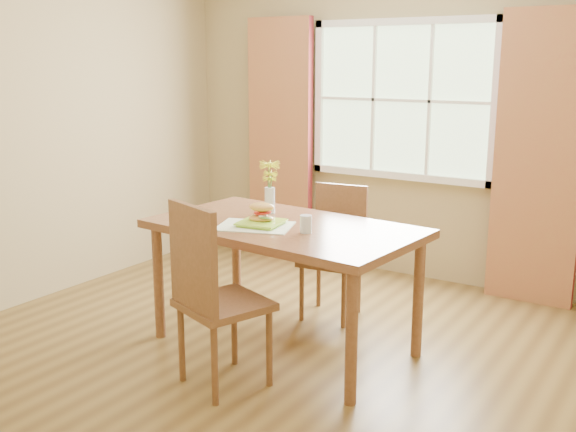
# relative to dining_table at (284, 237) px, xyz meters

# --- Properties ---
(room) EXTENTS (4.24, 3.84, 2.74)m
(room) POSITION_rel_dining_table_xyz_m (-0.02, -0.05, 0.62)
(room) COLOR brown
(room) RESTS_ON ground
(window) EXTENTS (1.62, 0.06, 1.32)m
(window) POSITION_rel_dining_table_xyz_m (-0.02, 1.83, 0.77)
(window) COLOR #A6C695
(window) RESTS_ON room
(curtain_left) EXTENTS (0.65, 0.08, 2.20)m
(curtain_left) POSITION_rel_dining_table_xyz_m (-1.17, 1.73, 0.37)
(curtain_left) COLOR maroon
(curtain_left) RESTS_ON room
(curtain_right) EXTENTS (0.65, 0.08, 2.20)m
(curtain_right) POSITION_rel_dining_table_xyz_m (1.13, 1.73, 0.37)
(curtain_right) COLOR maroon
(curtain_right) RESTS_ON room
(dining_table) EXTENTS (1.75, 1.08, 0.82)m
(dining_table) POSITION_rel_dining_table_xyz_m (0.00, 0.00, 0.00)
(dining_table) COLOR brown
(dining_table) RESTS_ON room
(chair_near) EXTENTS (0.57, 0.57, 1.08)m
(chair_near) POSITION_rel_dining_table_xyz_m (-0.03, -0.71, -0.14)
(chair_near) COLOR brown
(chair_near) RESTS_ON room
(chair_far) EXTENTS (0.44, 0.44, 0.95)m
(chair_far) POSITION_rel_dining_table_xyz_m (-0.01, 0.70, -0.21)
(chair_far) COLOR brown
(chair_far) RESTS_ON room
(placemat) EXTENTS (0.53, 0.46, 0.01)m
(placemat) POSITION_rel_dining_table_xyz_m (-0.12, -0.15, 0.09)
(placemat) COLOR beige
(placemat) RESTS_ON dining_table
(plate) EXTENTS (0.29, 0.29, 0.01)m
(plate) POSITION_rel_dining_table_xyz_m (-0.10, -0.11, 0.10)
(plate) COLOR #9AD635
(plate) RESTS_ON placemat
(croissant_sandwich) EXTENTS (0.19, 0.16, 0.12)m
(croissant_sandwich) POSITION_rel_dining_table_xyz_m (-0.11, -0.08, 0.16)
(croissant_sandwich) COLOR #E3AB4D
(croissant_sandwich) RESTS_ON plate
(water_glass) EXTENTS (0.07, 0.07, 0.11)m
(water_glass) POSITION_rel_dining_table_xyz_m (0.22, -0.10, 0.14)
(water_glass) COLOR silver
(water_glass) RESTS_ON dining_table
(flower_vase) EXTENTS (0.14, 0.14, 0.36)m
(flower_vase) POSITION_rel_dining_table_xyz_m (-0.26, 0.23, 0.30)
(flower_vase) COLOR silver
(flower_vase) RESTS_ON dining_table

